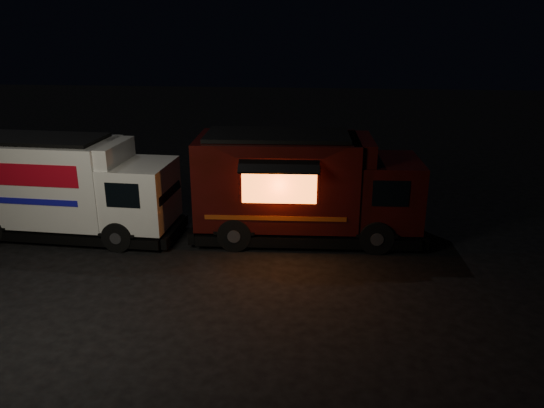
{
  "coord_description": "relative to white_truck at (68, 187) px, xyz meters",
  "views": [
    {
      "loc": [
        3.14,
        -12.2,
        6.18
      ],
      "look_at": [
        1.8,
        2.0,
        1.23
      ],
      "focal_mm": 35.0,
      "sensor_mm": 36.0,
      "label": 1
    }
  ],
  "objects": [
    {
      "name": "ground",
      "position": [
        4.3,
        -2.18,
        -1.49
      ],
      "size": [
        80.0,
        80.0,
        0.0
      ],
      "primitive_type": "plane",
      "color": "black",
      "rests_on": "ground"
    },
    {
      "name": "white_truck",
      "position": [
        0.0,
        0.0,
        0.0
      ],
      "size": [
        6.7,
        2.58,
        2.99
      ],
      "primitive_type": null,
      "rotation": [
        0.0,
        0.0,
        -0.05
      ],
      "color": "silver",
      "rests_on": "ground"
    },
    {
      "name": "red_truck",
      "position": [
        7.09,
        0.46,
        0.08
      ],
      "size": [
        6.87,
        2.77,
        3.15
      ],
      "primitive_type": null,
      "rotation": [
        0.0,
        0.0,
        0.04
      ],
      "color": "#36090A",
      "rests_on": "ground"
    }
  ]
}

